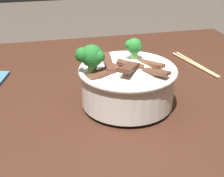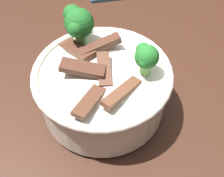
% 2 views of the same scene
% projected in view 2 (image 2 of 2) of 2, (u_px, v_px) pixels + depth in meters
% --- Properties ---
extents(dining_table, '(1.16, 0.85, 0.82)m').
position_uv_depth(dining_table, '(115.00, 98.00, 0.66)').
color(dining_table, '#381E14').
rests_on(dining_table, ground).
extents(rice_bowl, '(0.22, 0.21, 0.15)m').
position_uv_depth(rice_bowl, '(102.00, 83.00, 0.44)').
color(rice_bowl, silver).
rests_on(rice_bowl, dining_table).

